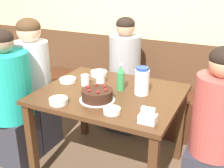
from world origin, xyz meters
TOP-DOWN VIEW (x-y plane):
  - ground_plane at (0.00, 0.00)m, footprint 12.00×12.00m
  - back_wall at (0.00, 1.05)m, footprint 4.80×0.04m
  - bench_seat at (0.00, 0.83)m, footprint 2.64×0.38m
  - dining_table at (0.00, 0.00)m, footprint 1.10×0.90m
  - birthday_cake at (-0.02, -0.18)m, footprint 0.27×0.27m
  - water_pitcher at (0.23, 0.08)m, footprint 0.11×0.11m
  - soju_bottle at (0.05, 0.08)m, footprint 0.06×0.06m
  - napkin_holder at (0.43, -0.33)m, footprint 0.11×0.08m
  - bowl_soup_white at (-0.26, 0.30)m, footprint 0.15×0.15m
  - bowl_rice_small at (-0.25, -0.35)m, footprint 0.14×0.14m
  - bowl_side_dish at (-0.43, 0.05)m, footprint 0.14×0.14m
  - bowl_sauce_shallow at (0.17, -0.31)m, footprint 0.12×0.12m
  - glass_water_tall at (-0.17, 0.15)m, footprint 0.08×0.08m
  - glass_tumbler_short at (-0.25, 0.04)m, footprint 0.07×0.07m
  - person_teal_shirt at (-0.81, 0.04)m, footprint 0.34×0.31m
  - person_pale_blue_shirt at (-0.81, -0.27)m, footprint 0.38×0.38m
  - person_grey_tee at (-0.18, 0.71)m, footprint 0.32×0.34m
  - person_dark_striped at (0.81, -0.05)m, footprint 0.34×0.32m

SIDE VIEW (x-z plane):
  - ground_plane at x=0.00m, z-range 0.00..0.00m
  - bench_seat at x=0.00m, z-range 0.00..0.45m
  - person_dark_striped at x=0.81m, z-range -0.03..1.17m
  - person_grey_tee at x=-0.18m, z-range -0.03..1.18m
  - person_pale_blue_shirt at x=-0.81m, z-range 0.00..1.20m
  - person_teal_shirt at x=-0.81m, z-range -0.03..1.23m
  - dining_table at x=0.00m, z-range 0.27..1.00m
  - bowl_side_dish at x=-0.43m, z-range 0.73..0.76m
  - bowl_sauce_shallow at x=0.17m, z-range 0.73..0.76m
  - bowl_rice_small at x=-0.25m, z-range 0.73..0.77m
  - bowl_soup_white at x=-0.26m, z-range 0.73..0.77m
  - napkin_holder at x=0.43m, z-range 0.72..0.82m
  - birthday_cake at x=-0.02m, z-range 0.72..0.82m
  - glass_water_tall at x=-0.17m, z-range 0.73..0.81m
  - glass_tumbler_short at x=-0.25m, z-range 0.73..0.82m
  - soju_bottle at x=0.05m, z-range 0.72..0.94m
  - water_pitcher at x=0.23m, z-range 0.73..0.95m
  - back_wall at x=0.00m, z-range 0.00..2.50m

